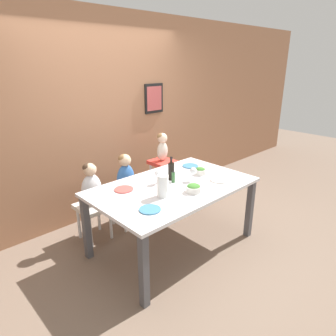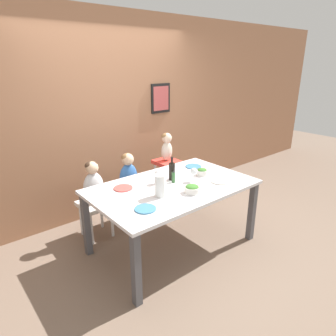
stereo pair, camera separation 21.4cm
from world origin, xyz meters
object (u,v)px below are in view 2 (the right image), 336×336
object	(u,v)px
salad_bowl_large	(192,189)
chair_right_highchair	(167,173)
person_child_left	(93,182)
salad_bowl_small	(202,172)
chair_far_center	(130,197)
paper_towel_roll	(160,186)
wine_bottle	(172,171)
wine_glass_near	(194,172)
dinner_plate_front_left	(145,209)
person_baby_right	(167,145)
dinner_plate_front_right	(220,181)
chair_far_left	(96,208)
person_child_center	(128,173)
dinner_plate_back_right	(193,166)
wine_glass_far	(158,174)
dinner_plate_back_left	(123,188)

from	to	relation	value
salad_bowl_large	chair_right_highchair	bearing A→B (deg)	63.51
person_child_left	salad_bowl_small	bearing A→B (deg)	-35.91
chair_far_center	paper_towel_roll	distance (m)	1.06
wine_bottle	salad_bowl_large	bearing A→B (deg)	-100.28
wine_bottle	salad_bowl_large	world-z (taller)	wine_bottle
wine_bottle	salad_bowl_large	xyz separation A→B (m)	(-0.07, -0.41, -0.07)
wine_bottle	wine_glass_near	distance (m)	0.25
chair_right_highchair	wine_glass_near	size ratio (longest dim) A/B	4.69
chair_far_center	dinner_plate_front_left	size ratio (longest dim) A/B	2.23
person_baby_right	dinner_plate_front_right	xyz separation A→B (m)	(-0.07, -1.04, -0.20)
dinner_plate_front_left	chair_far_left	bearing A→B (deg)	90.79
chair_right_highchair	person_child_center	size ratio (longest dim) A/B	1.43
person_child_center	dinner_plate_back_right	world-z (taller)	person_child_center
wine_bottle	dinner_plate_front_left	bearing A→B (deg)	-148.75
person_baby_right	wine_glass_far	distance (m)	0.89
dinner_plate_front_left	chair_far_center	bearing A→B (deg)	65.42
wine_glass_near	dinner_plate_front_left	size ratio (longest dim) A/B	0.79
chair_far_left	wine_bottle	world-z (taller)	wine_bottle
chair_right_highchair	salad_bowl_small	bearing A→B (deg)	-95.84
chair_right_highchair	wine_glass_near	world-z (taller)	wine_glass_near
chair_far_left	dinner_plate_front_right	size ratio (longest dim) A/B	2.23
salad_bowl_large	dinner_plate_front_right	world-z (taller)	salad_bowl_large
chair_right_highchair	person_child_left	distance (m)	1.14
dinner_plate_front_left	dinner_plate_back_right	world-z (taller)	same
person_child_left	dinner_plate_back_right	world-z (taller)	person_child_left
person_baby_right	salad_bowl_large	size ratio (longest dim) A/B	2.42
chair_right_highchair	dinner_plate_front_right	bearing A→B (deg)	-93.93
person_baby_right	dinner_plate_back_right	bearing A→B (deg)	-83.84
chair_right_highchair	wine_bottle	distance (m)	0.84
chair_far_center	salad_bowl_large	world-z (taller)	salad_bowl_large
paper_towel_roll	person_child_center	bearing A→B (deg)	78.20
paper_towel_roll	dinner_plate_front_left	world-z (taller)	paper_towel_roll
wine_glass_near	dinner_plate_back_right	bearing A→B (deg)	46.10
wine_glass_far	dinner_plate_front_left	bearing A→B (deg)	-138.80
person_baby_right	dinner_plate_back_right	size ratio (longest dim) A/B	1.93
wine_bottle	dinner_plate_back_left	bearing A→B (deg)	166.39
chair_far_center	dinner_plate_back_left	bearing A→B (deg)	-127.36
chair_far_left	dinner_plate_back_right	bearing A→B (deg)	-22.13
person_baby_right	paper_towel_roll	size ratio (longest dim) A/B	1.72
paper_towel_roll	dinner_plate_front_right	bearing A→B (deg)	-9.88
salad_bowl_small	wine_bottle	bearing A→B (deg)	161.77
wine_bottle	paper_towel_roll	size ratio (longest dim) A/B	1.20
wine_glass_far	dinner_plate_back_right	xyz separation A→B (m)	(0.69, 0.14, -0.11)
dinner_plate_front_right	person_child_left	bearing A→B (deg)	135.51
chair_far_center	dinner_plate_front_left	world-z (taller)	dinner_plate_front_left
wine_glass_near	dinner_plate_back_left	xyz separation A→B (m)	(-0.73, 0.33, -0.11)
chair_far_center	dinner_plate_back_left	world-z (taller)	dinner_plate_back_left
person_child_left	salad_bowl_small	size ratio (longest dim) A/B	3.93
chair_right_highchair	salad_bowl_small	size ratio (longest dim) A/B	5.64
salad_bowl_small	dinner_plate_front_left	world-z (taller)	salad_bowl_small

